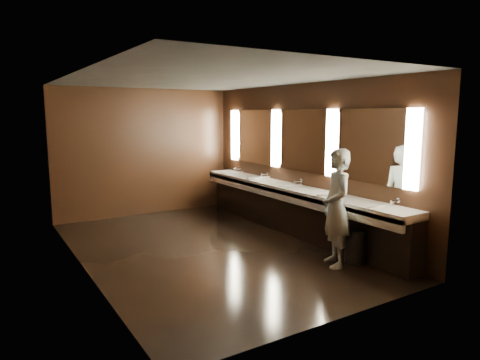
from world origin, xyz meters
name	(u,v)px	position (x,y,z in m)	size (l,w,h in m)	color
floor	(209,248)	(0.00, 0.00, 0.00)	(6.00, 6.00, 0.00)	black
ceiling	(207,78)	(0.00, 0.00, 2.80)	(4.00, 6.00, 0.02)	#2D2D2B
wall_back	(145,152)	(0.00, 3.00, 1.40)	(4.00, 0.02, 2.80)	black
wall_front	(341,195)	(0.00, -3.00, 1.40)	(4.00, 0.02, 2.80)	black
wall_left	(81,175)	(-2.00, 0.00, 1.40)	(0.02, 6.00, 2.80)	black
wall_right	(302,159)	(2.00, 0.00, 1.40)	(0.02, 6.00, 2.80)	black
sink_counter	(293,207)	(1.79, 0.00, 0.50)	(0.55, 5.40, 1.01)	black
mirror_band	(302,141)	(1.98, 0.00, 1.75)	(0.06, 5.03, 1.15)	#FFF2CE
person	(336,208)	(1.22, -1.72, 0.87)	(0.64, 0.42, 1.75)	#9DD4EA
trash_bin	(356,246)	(1.58, -1.80, 0.26)	(0.33, 0.33, 0.52)	black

